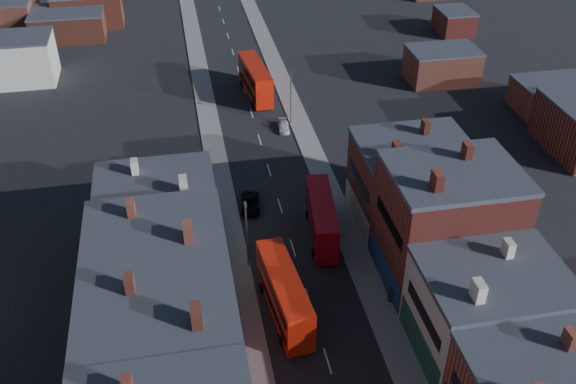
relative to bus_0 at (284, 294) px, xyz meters
name	(u,v)px	position (x,y,z in m)	size (l,w,h in m)	color
pavement_west	(217,167)	(-3.76, 27.63, -2.60)	(3.00, 200.00, 0.12)	gray
pavement_east	(315,157)	(9.24, 27.63, -2.60)	(3.00, 200.00, 0.12)	gray
lamp_post_2	(247,231)	(-2.46, 7.63, 2.05)	(0.25, 0.70, 8.12)	slate
lamp_post_3	(291,94)	(7.94, 37.63, 2.05)	(0.25, 0.70, 8.12)	slate
bus_0	(284,294)	(0.00, 0.00, 0.00)	(3.69, 11.60, 4.92)	red
bus_1	(322,218)	(6.24, 11.08, -0.11)	(3.77, 11.13, 4.71)	#A30912
bus_2	(255,79)	(4.24, 47.53, 0.12)	(3.84, 12.11, 5.14)	#BB1908
car_2	(250,203)	(-0.82, 17.90, -1.99)	(2.20, 4.76, 1.32)	black
car_3	(284,127)	(6.54, 35.79, -2.13)	(1.49, 3.66, 1.06)	silver
ped_3	(390,294)	(10.44, -0.29, -1.61)	(1.09, 0.50, 1.86)	#56504A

